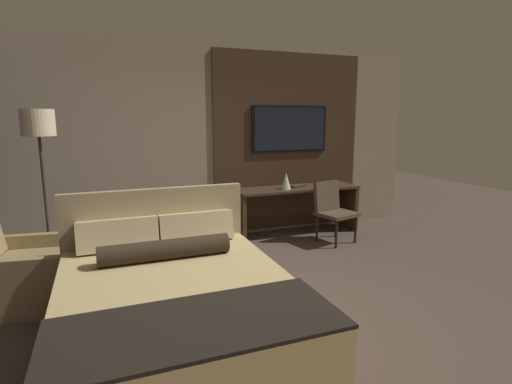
% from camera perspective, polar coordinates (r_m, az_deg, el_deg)
% --- Properties ---
extents(ground_plane, '(16.00, 16.00, 0.00)m').
position_cam_1_polar(ground_plane, '(3.81, 1.05, -17.30)').
color(ground_plane, '#4C3D33').
extents(wall_back_tv_panel, '(7.20, 0.09, 2.80)m').
position_cam_1_polar(wall_back_tv_panel, '(5.91, -6.72, 6.83)').
color(wall_back_tv_panel, gray).
rests_on(wall_back_tv_panel, ground_plane).
extents(bed, '(1.70, 2.14, 1.12)m').
position_cam_1_polar(bed, '(3.23, -11.37, -16.08)').
color(bed, '#33281E').
rests_on(bed, ground_plane).
extents(desk, '(1.93, 0.56, 0.73)m').
position_cam_1_polar(desk, '(6.20, 5.61, -1.32)').
color(desk, '#422D1E').
rests_on(desk, ground_plane).
extents(tv, '(1.26, 0.04, 0.71)m').
position_cam_1_polar(tv, '(6.27, 4.84, 8.98)').
color(tv, black).
extents(desk_chair, '(0.60, 0.60, 0.87)m').
position_cam_1_polar(desk_chair, '(5.89, 10.81, -2.07)').
color(desk_chair, '#4C3D2D').
rests_on(desk_chair, ground_plane).
extents(armchair_by_window, '(0.98, 1.01, 0.80)m').
position_cam_1_polar(armchair_by_window, '(4.55, -30.35, -10.30)').
color(armchair_by_window, olive).
rests_on(armchair_by_window, ground_plane).
extents(floor_lamp, '(0.34, 0.34, 1.87)m').
position_cam_1_polar(floor_lamp, '(4.86, -28.56, 6.90)').
color(floor_lamp, '#282623').
rests_on(floor_lamp, ground_plane).
extents(vase_tall, '(0.15, 0.15, 0.24)m').
position_cam_1_polar(vase_tall, '(5.93, 4.31, 1.59)').
color(vase_tall, silver).
rests_on(vase_tall, desk).
extents(book, '(0.24, 0.19, 0.03)m').
position_cam_1_polar(book, '(6.14, 5.91, 0.87)').
color(book, '#332D28').
rests_on(book, desk).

